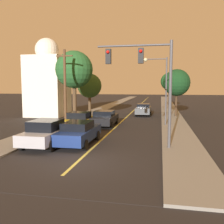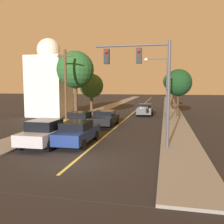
{
  "view_description": "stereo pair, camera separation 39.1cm",
  "coord_description": "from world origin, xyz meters",
  "views": [
    {
      "loc": [
        4.05,
        -11.68,
        3.83
      ],
      "look_at": [
        0.0,
        9.12,
        1.6
      ],
      "focal_mm": 40.0,
      "sensor_mm": 36.0,
      "label": 1
    },
    {
      "loc": [
        4.43,
        -11.6,
        3.83
      ],
      "look_at": [
        0.0,
        9.12,
        1.6
      ],
      "focal_mm": 40.0,
      "sensor_mm": 36.0,
      "label": 2
    }
  ],
  "objects": [
    {
      "name": "sidewalk_left",
      "position": [
        -5.46,
        36.0,
        0.06
      ],
      "size": [
        2.5,
        80.0,
        0.12
      ],
      "color": "gray",
      "rests_on": "ground"
    },
    {
      "name": "tree_right_near",
      "position": [
        5.94,
        19.78,
        4.2
      ],
      "size": [
        3.25,
        3.25,
        5.73
      ],
      "color": "#3D2B1C",
      "rests_on": "ground"
    },
    {
      "name": "streetlamp_right",
      "position": [
        3.98,
        12.59,
        4.31
      ],
      "size": [
        2.24,
        0.36,
        6.38
      ],
      "color": "#47474C",
      "rests_on": "ground"
    },
    {
      "name": "ground_plane",
      "position": [
        0.0,
        0.0,
        0.0
      ],
      "size": [
        200.0,
        200.0,
        0.0
      ],
      "primitive_type": "plane",
      "color": "black"
    },
    {
      "name": "utility_pole_left",
      "position": [
        -4.81,
        10.65,
        3.82
      ],
      "size": [
        1.6,
        0.24,
        7.08
      ],
      "color": "#513823",
      "rests_on": "ground"
    },
    {
      "name": "tree_left_near",
      "position": [
        -5.6,
        21.65,
        3.82
      ],
      "size": [
        3.32,
        3.32,
        5.39
      ],
      "color": "#4C3823",
      "rests_on": "ground"
    },
    {
      "name": "traffic_signal_mast",
      "position": [
        3.21,
        3.48,
        4.64
      ],
      "size": [
        4.49,
        0.42,
        6.35
      ],
      "color": "#47474C",
      "rests_on": "ground"
    },
    {
      "name": "car_near_lane_front",
      "position": [
        -1.18,
        3.71,
        0.78
      ],
      "size": [
        1.97,
        4.71,
        1.52
      ],
      "color": "navy",
      "rests_on": "ground"
    },
    {
      "name": "sidewalk_right",
      "position": [
        5.46,
        36.0,
        0.06
      ],
      "size": [
        2.5,
        80.0,
        0.12
      ],
      "color": "gray",
      "rests_on": "ground"
    },
    {
      "name": "car_near_lane_second",
      "position": [
        -1.18,
        11.49,
        0.76
      ],
      "size": [
        2.05,
        4.7,
        1.48
      ],
      "color": "black",
      "rests_on": "ground"
    },
    {
      "name": "tree_left_far",
      "position": [
        -5.22,
        14.4,
        5.55
      ],
      "size": [
        4.05,
        4.05,
        7.49
      ],
      "color": "#4C3823",
      "rests_on": "ground"
    },
    {
      "name": "road_surface",
      "position": [
        0.0,
        36.0,
        0.01
      ],
      "size": [
        8.42,
        80.0,
        0.01
      ],
      "color": "black",
      "rests_on": "ground"
    },
    {
      "name": "car_outer_lane_front",
      "position": [
        -3.03,
        2.94,
        0.86
      ],
      "size": [
        2.04,
        4.66,
        1.68
      ],
      "color": "#A5A8B2",
      "rests_on": "ground"
    },
    {
      "name": "car_outer_lane_second",
      "position": [
        -3.03,
        9.54,
        0.76
      ],
      "size": [
        2.08,
        4.06,
        1.5
      ],
      "color": "gold",
      "rests_on": "ground"
    },
    {
      "name": "tree_right_far",
      "position": [
        5.44,
        30.71,
        4.49
      ],
      "size": [
        2.86,
        2.86,
        5.86
      ],
      "color": "#4C3823",
      "rests_on": "ground"
    },
    {
      "name": "domed_building_left",
      "position": [
        -10.0,
        17.91,
        4.36
      ],
      "size": [
        4.57,
        4.57,
        9.74
      ],
      "color": "silver",
      "rests_on": "ground"
    },
    {
      "name": "car_far_oncoming",
      "position": [
        1.9,
        20.73,
        0.79
      ],
      "size": [
        1.93,
        4.42,
        1.51
      ],
      "rotation": [
        0.0,
        0.0,
        3.14
      ],
      "color": "#474C51",
      "rests_on": "ground"
    }
  ]
}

